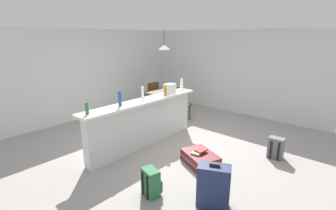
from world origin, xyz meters
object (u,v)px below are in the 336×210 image
Objects in this scene: suitcase_flat_maroon at (200,159)px; backpack_green at (151,183)px; bottle_clear at (143,93)px; grocery_bag at (170,89)px; bottle_green at (87,108)px; dining_chair_far_side at (152,95)px; suitcase_upright_navy at (214,186)px; backpack_grey at (276,148)px; book_stack at (199,151)px; bottle_white at (182,85)px; pendant_lamp at (164,47)px; bottle_amber at (165,90)px; dining_table at (164,94)px; bottle_blue at (120,98)px.

backpack_green is (-1.25, 0.03, 0.09)m from suitcase_flat_maroon.
grocery_bag is at bearing -4.41° from bottle_clear.
bottle_green reaches higher than dining_chair_far_side.
dining_chair_far_side is at bearing 55.21° from suitcase_upright_navy.
bottle_clear is at bearing 116.98° from backpack_grey.
backpack_green is (0.15, -1.36, -0.92)m from bottle_green.
suitcase_upright_navy is at bearing -136.07° from book_stack.
bottle_white reaches higher than backpack_grey.
bottle_white is at bearing 46.84° from suitcase_upright_navy.
backpack_green is 1.24m from book_stack.
backpack_grey is at bearing -4.26° from suitcase_upright_navy.
suitcase_upright_navy is 1.21m from book_stack.
book_stack is (1.39, -1.37, -0.87)m from bottle_green.
backpack_grey is (0.01, -2.34, -0.95)m from bottle_white.
pendant_lamp is at bearing 46.73° from grocery_bag.
suitcase_upright_navy is (-1.38, -2.13, -0.80)m from bottle_amber.
dining_table is (0.61, 1.14, -0.51)m from bottle_white.
backpack_grey is 2.07m from suitcase_upright_navy.
dining_chair_far_side is at bearing 40.83° from bottle_clear.
bottle_amber is 0.56× the size of backpack_green.
grocery_bag is (1.44, -0.01, -0.03)m from bottle_blue.
bottle_amber is 0.84× the size of bottle_white.
pendant_lamp is at bearing 19.60° from bottle_green.
bottle_blue is 1.44m from grocery_bag.
suitcase_upright_navy is (-0.88, -0.81, 0.22)m from suitcase_flat_maroon.
backpack_grey is at bearing -99.84° from dining_table.
bottle_white is at bearing -0.89° from bottle_blue.
bottle_white reaches higher than bottle_green.
bottle_blue is 3.08m from dining_chair_far_side.
bottle_blue is 0.47× the size of pendant_lamp.
dining_chair_far_side is 1.51× the size of pendant_lamp.
bottle_green is 2.22m from suitcase_flat_maroon.
bottle_blue is 1.86m from bottle_white.
bottle_green is at bearing -160.40° from pendant_lamp.
bottle_green reaches higher than dining_table.
dining_table is 1.23× the size of suitcase_flat_maroon.
book_stack reaches higher than suitcase_flat_maroon.
backpack_grey reaches higher than suitcase_flat_maroon.
backpack_grey is at bearing -22.20° from backpack_green.
bottle_amber is 2.00m from pendant_lamp.
dining_chair_far_side is 4.10m from backpack_grey.
bottle_blue is at bearing -155.90° from dining_table.
book_stack is at bearing -120.98° from dining_chair_far_side.
pendant_lamp is 1.47× the size of backpack_grey.
bottle_clear is 0.63× the size of backpack_green.
suitcase_flat_maroon is 2.77× the size of book_stack.
bottle_amber is (1.19, -0.09, -0.03)m from bottle_blue.
backpack_green is (-2.43, 0.99, 0.00)m from backpack_grey.
book_stack is (0.87, 0.84, -0.08)m from suitcase_upright_navy.
pendant_lamp reaches higher than bottle_clear.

